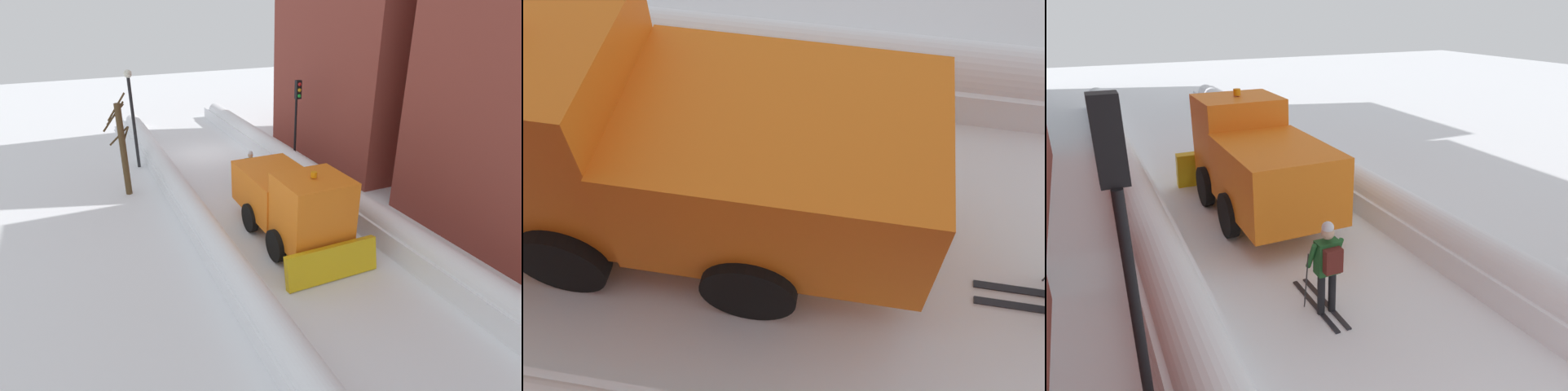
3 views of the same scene
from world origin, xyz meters
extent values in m
plane|color=white|center=(0.00, 10.00, 0.00)|extent=(80.00, 80.00, 0.00)
cube|color=white|center=(-2.94, 10.00, 0.39)|extent=(1.10, 36.00, 0.77)
cylinder|color=white|center=(-2.94, 10.00, 0.77)|extent=(0.90, 34.20, 0.90)
cube|color=white|center=(2.94, 10.00, 0.28)|extent=(1.10, 36.00, 0.55)
cylinder|color=white|center=(2.94, 10.00, 0.55)|extent=(0.90, 34.20, 0.90)
cube|color=orange|center=(0.08, 9.10, 1.40)|extent=(2.30, 3.40, 1.60)
cube|color=orange|center=(0.08, 11.80, 1.75)|extent=(2.20, 2.00, 2.30)
cube|color=black|center=(0.08, 12.76, 2.26)|extent=(1.85, 0.06, 1.01)
cube|color=gold|center=(0.08, 13.15, 0.55)|extent=(3.20, 0.46, 1.13)
cylinder|color=orange|center=(0.08, 11.80, 3.02)|extent=(0.20, 0.20, 0.18)
cylinder|color=black|center=(-1.07, 11.50, 0.55)|extent=(0.25, 1.10, 1.10)
cylinder|color=black|center=(1.23, 11.50, 0.55)|extent=(0.25, 1.10, 1.10)
cylinder|color=black|center=(-1.07, 9.30, 0.55)|extent=(0.25, 1.10, 1.10)
cylinder|color=black|center=(1.23, 9.30, 0.55)|extent=(0.25, 1.10, 1.10)
cylinder|color=black|center=(-0.51, 5.53, 0.41)|extent=(0.14, 0.14, 0.82)
cylinder|color=black|center=(-0.29, 5.53, 0.41)|extent=(0.14, 0.14, 0.82)
cube|color=#1E5123|center=(-0.40, 5.53, 1.13)|extent=(0.42, 0.26, 0.62)
cube|color=#591E19|center=(-0.40, 5.32, 1.16)|extent=(0.32, 0.16, 0.44)
sphere|color=tan|center=(-0.40, 5.53, 1.60)|extent=(0.24, 0.24, 0.24)
sphere|color=silver|center=(-0.40, 5.53, 1.70)|extent=(0.22, 0.22, 0.22)
cylinder|color=#1E5123|center=(-0.66, 5.63, 1.16)|extent=(0.09, 0.33, 0.56)
cylinder|color=#1E5123|center=(-0.14, 5.63, 1.16)|extent=(0.09, 0.33, 0.56)
cube|color=black|center=(-0.51, 5.78, 0.01)|extent=(0.09, 1.80, 0.03)
cube|color=black|center=(-0.29, 5.78, 0.01)|extent=(0.09, 1.80, 0.03)
cylinder|color=#262628|center=(-0.70, 5.75, 0.60)|extent=(0.02, 0.19, 1.19)
cylinder|color=#262628|center=(-0.10, 5.75, 0.60)|extent=(0.02, 0.19, 1.19)
cylinder|color=black|center=(-3.69, 3.72, 1.78)|extent=(0.12, 0.12, 3.55)
cube|color=black|center=(-3.69, 3.86, 4.00)|extent=(0.28, 0.24, 0.90)
sphere|color=red|center=(-3.69, 3.99, 4.28)|extent=(0.18, 0.18, 0.18)
sphere|color=gold|center=(-3.69, 3.99, 4.00)|extent=(0.18, 0.18, 0.18)
sphere|color=green|center=(-3.69, 3.99, 3.72)|extent=(0.18, 0.18, 0.18)
camera|label=1|loc=(6.70, 22.46, 7.99)|focal=29.41mm
camera|label=2|loc=(-4.02, 8.42, 6.49)|focal=40.63mm
camera|label=3|loc=(-3.89, -0.93, 5.18)|focal=32.90mm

